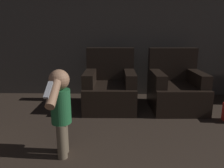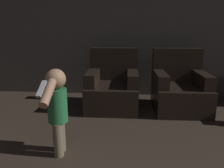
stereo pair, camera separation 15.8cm
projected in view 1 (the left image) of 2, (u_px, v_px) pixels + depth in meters
The scene contains 4 objects.
wall_back at pixel (118, 25), 3.95m from camera, with size 8.40×0.05×2.60m.
armchair_left at pixel (110, 88), 3.47m from camera, with size 0.79×0.85×0.92m.
armchair_right at pixel (175, 88), 3.45m from camera, with size 0.80×0.87×0.92m.
person_toddler at pixel (60, 107), 2.05m from camera, with size 0.19×0.59×0.87m.
Camera 1 is at (-0.02, 0.41, 1.22)m, focal length 35.00 mm.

